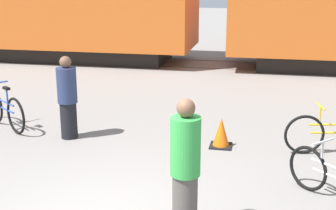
{
  "coord_description": "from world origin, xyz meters",
  "views": [
    {
      "loc": [
        1.87,
        -4.98,
        3.06
      ],
      "look_at": [
        0.43,
        1.89,
        1.1
      ],
      "focal_mm": 50.0,
      "sensor_mm": 36.0,
      "label": 1
    }
  ],
  "objects_px": {
    "traffic_cone": "(221,133)",
    "bicycle_blue": "(5,110)",
    "bicycle_yellow": "(335,133)",
    "person_in_navy": "(67,98)",
    "person_in_green": "(185,168)"
  },
  "relations": [
    {
      "from": "person_in_green",
      "to": "person_in_navy",
      "type": "bearing_deg",
      "value": -106.81
    },
    {
      "from": "person_in_navy",
      "to": "traffic_cone",
      "type": "bearing_deg",
      "value": -12.3
    },
    {
      "from": "person_in_navy",
      "to": "person_in_green",
      "type": "bearing_deg",
      "value": -61.07
    },
    {
      "from": "bicycle_yellow",
      "to": "traffic_cone",
      "type": "height_order",
      "value": "bicycle_yellow"
    },
    {
      "from": "bicycle_yellow",
      "to": "person_in_navy",
      "type": "bearing_deg",
      "value": -178.16
    },
    {
      "from": "bicycle_yellow",
      "to": "person_in_navy",
      "type": "relative_size",
      "value": 1.1
    },
    {
      "from": "bicycle_blue",
      "to": "traffic_cone",
      "type": "relative_size",
      "value": 2.65
    },
    {
      "from": "traffic_cone",
      "to": "bicycle_blue",
      "type": "bearing_deg",
      "value": 177.56
    },
    {
      "from": "bicycle_yellow",
      "to": "person_in_green",
      "type": "xyz_separation_m",
      "value": [
        -2.13,
        -3.11,
        0.47
      ]
    },
    {
      "from": "bicycle_yellow",
      "to": "traffic_cone",
      "type": "bearing_deg",
      "value": -178.54
    },
    {
      "from": "person_in_green",
      "to": "person_in_navy",
      "type": "distance_m",
      "value": 4.06
    },
    {
      "from": "person_in_green",
      "to": "bicycle_blue",
      "type": "bearing_deg",
      "value": -97.13
    },
    {
      "from": "bicycle_blue",
      "to": "person_in_navy",
      "type": "xyz_separation_m",
      "value": [
        1.53,
        -0.3,
        0.4
      ]
    },
    {
      "from": "person_in_green",
      "to": "traffic_cone",
      "type": "height_order",
      "value": "person_in_green"
    },
    {
      "from": "bicycle_yellow",
      "to": "person_in_navy",
      "type": "distance_m",
      "value": 4.94
    }
  ]
}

